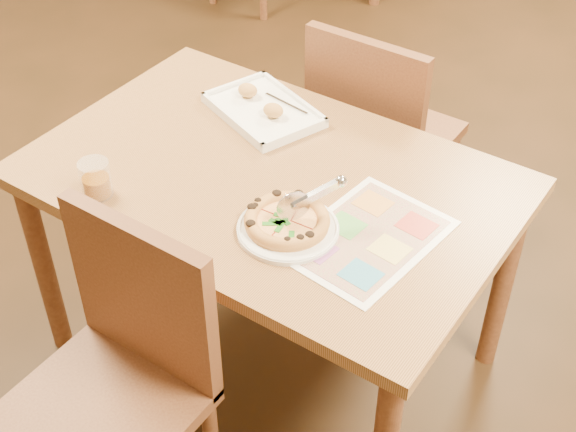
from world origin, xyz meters
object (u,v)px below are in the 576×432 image
Objects in this scene: pizza_cutter at (309,198)px; menu at (367,238)px; plate at (288,229)px; glass_tumbler at (96,181)px; dining_table at (270,199)px; chair_near at (122,354)px; chair_far at (375,121)px; appetizer_tray at (263,110)px; pizza at (287,221)px.

menu is at bearing -38.60° from pizza_cutter.
plate is 0.52m from glass_tumbler.
glass_tumbler is at bearing -134.78° from dining_table.
menu is at bearing 26.91° from plate.
chair_near reaches higher than menu.
chair_far is 4.65× the size of glass_tumbler.
chair_near is 0.50m from plate.
dining_table is 5.10× the size of plate.
pizza_cutter is at bearing 59.25° from plate.
appetizer_tray is at bearing 102.83° from chair_near.
pizza is 0.08m from pizza_cutter.
pizza is at bearing -47.63° from appetizer_tray.
pizza_cutter is at bearing -41.71° from appetizer_tray.
glass_tumbler is (-0.32, 0.28, 0.20)m from chair_near.
pizza is 0.53m from appetizer_tray.
pizza is (0.17, -0.15, 0.11)m from dining_table.
dining_table is at bearing 167.99° from menu.
appetizer_tray is at bearing 150.17° from menu.
pizza is at bearing 172.35° from pizza_cutter.
plate is 1.19× the size of pizza.
chair_near is 0.58m from pizza_cutter.
dining_table is 0.32m from appetizer_tray.
chair_far is 1.84× the size of plate.
glass_tumbler reaches higher than pizza.
plate is at bearing -153.09° from menu.
glass_tumbler reaches higher than appetizer_tray.
glass_tumbler reaches higher than dining_table.
chair_far reaches higher than glass_tumbler.
menu is (0.35, -0.68, 0.16)m from chair_far.
menu is at bearing 117.34° from chair_far.
plate is 0.20m from menu.
plate is 0.64× the size of appetizer_tray.
chair_near is at bearing -123.54° from menu.
glass_tumbler is at bearing 139.03° from chair_near.
chair_near reaches higher than dining_table.
pizza is 0.54× the size of appetizer_tray.
plate is at bearing -43.19° from dining_table.
chair_near reaches higher than appetizer_tray.
pizza is 1.49× the size of pizza_cutter.
dining_table is 2.77× the size of chair_near.
chair_near is 1.18× the size of appetizer_tray.
dining_table is 2.77× the size of chair_far.
dining_table is 0.29m from pizza_cutter.
plate is at bearing 17.90° from glass_tumbler.
appetizer_tray is (-0.39, 0.35, -0.07)m from pizza_cutter.
appetizer_tray is at bearing 76.89° from glass_tumbler.
dining_table is 0.61m from chair_near.
menu is (0.15, 0.04, -0.08)m from pizza_cutter.
dining_table is at bearing 136.81° from plate.
pizza is 0.20m from menu.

